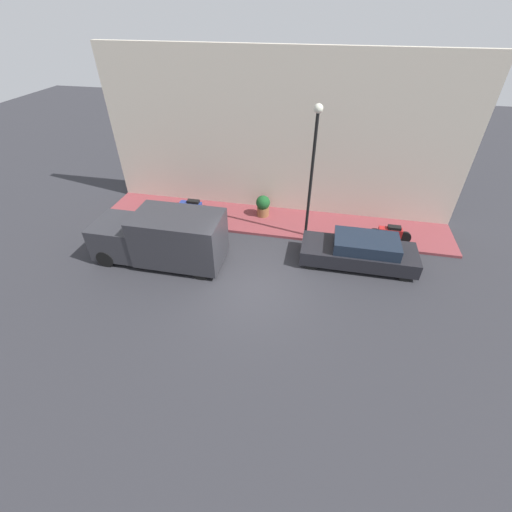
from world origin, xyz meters
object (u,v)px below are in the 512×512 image
object	(u,v)px
delivery_van	(161,237)
motorcycle_red	(390,233)
motorcycle_blue	(191,207)
potted_plant	(263,205)
streetlamp	(313,158)
parked_car	(360,251)

from	to	relation	value
delivery_van	motorcycle_red	bearing A→B (deg)	-71.85
motorcycle_blue	potted_plant	size ratio (longest dim) A/B	1.91
streetlamp	potted_plant	distance (m)	3.81
parked_car	motorcycle_red	world-z (taller)	parked_car
parked_car	streetlamp	world-z (taller)	streetlamp
parked_car	motorcycle_red	size ratio (longest dim) A/B	2.46
potted_plant	parked_car	bearing A→B (deg)	-122.23
delivery_van	motorcycle_blue	size ratio (longest dim) A/B	2.63
motorcycle_red	potted_plant	bearing A→B (deg)	78.95
parked_car	motorcycle_blue	world-z (taller)	parked_car
delivery_van	potted_plant	size ratio (longest dim) A/B	5.02
motorcycle_red	motorcycle_blue	bearing A→B (deg)	87.73
parked_car	motorcycle_blue	size ratio (longest dim) A/B	2.29
delivery_van	streetlamp	xyz separation A→B (m)	(2.70, -5.33, 2.51)
delivery_van	motorcycle_red	world-z (taller)	delivery_van
motorcycle_blue	potted_plant	distance (m)	3.32
parked_car	potted_plant	size ratio (longest dim) A/B	4.36
parked_car	motorcycle_red	distance (m)	2.06
parked_car	streetlamp	xyz separation A→B (m)	(1.44, 2.18, 2.97)
potted_plant	delivery_van	bearing A→B (deg)	140.91
delivery_van	streetlamp	world-z (taller)	streetlamp
motorcycle_blue	streetlamp	xyz separation A→B (m)	(-0.52, -5.35, 2.98)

